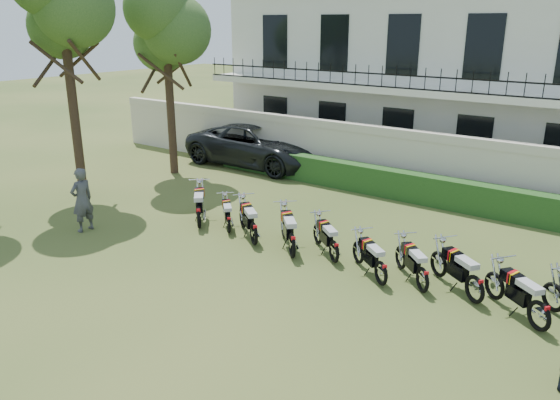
% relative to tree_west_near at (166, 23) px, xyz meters
% --- Properties ---
extents(ground, '(100.00, 100.00, 0.00)m').
position_rel_tree_west_near_xyz_m(ground, '(8.96, -5.00, -5.89)').
color(ground, '#384E1F').
rests_on(ground, ground).
extents(perimeter_wall, '(30.00, 0.35, 2.30)m').
position_rel_tree_west_near_xyz_m(perimeter_wall, '(8.96, 3.00, -4.72)').
color(perimeter_wall, beige).
rests_on(perimeter_wall, ground).
extents(hedge, '(18.00, 0.60, 1.00)m').
position_rel_tree_west_near_xyz_m(hedge, '(9.96, 2.20, -5.39)').
color(hedge, '#1C4518').
rests_on(hedge, ground).
extents(building, '(20.40, 9.60, 7.40)m').
position_rel_tree_west_near_xyz_m(building, '(8.96, 8.96, -2.18)').
color(building, silver).
rests_on(building, ground).
extents(tree_west_near, '(3.40, 3.20, 7.90)m').
position_rel_tree_west_near_xyz_m(tree_west_near, '(0.00, 0.00, 0.00)').
color(tree_west_near, '#473323').
rests_on(tree_west_near, ground).
extents(motorcycle_0, '(1.49, 1.65, 1.16)m').
position_rel_tree_west_near_xyz_m(motorcycle_0, '(5.27, -4.05, -5.35)').
color(motorcycle_0, black).
rests_on(motorcycle_0, ground).
extents(motorcycle_1, '(1.28, 1.25, 0.93)m').
position_rel_tree_west_near_xyz_m(motorcycle_1, '(6.25, -3.83, -5.46)').
color(motorcycle_1, black).
rests_on(motorcycle_1, ground).
extents(motorcycle_2, '(1.67, 1.33, 1.11)m').
position_rel_tree_west_near_xyz_m(motorcycle_2, '(7.41, -4.10, -5.38)').
color(motorcycle_2, black).
rests_on(motorcycle_2, ground).
extents(motorcycle_3, '(1.53, 1.58, 1.15)m').
position_rel_tree_west_near_xyz_m(motorcycle_3, '(8.75, -4.19, -5.36)').
color(motorcycle_3, black).
rests_on(motorcycle_3, ground).
extents(motorcycle_4, '(1.51, 1.24, 1.02)m').
position_rel_tree_west_near_xyz_m(motorcycle_4, '(9.80, -3.81, -5.42)').
color(motorcycle_4, black).
rests_on(motorcycle_4, ground).
extents(motorcycle_5, '(1.53, 1.20, 1.01)m').
position_rel_tree_west_near_xyz_m(motorcycle_5, '(11.33, -4.26, -5.42)').
color(motorcycle_5, black).
rests_on(motorcycle_5, ground).
extents(motorcycle_6, '(1.41, 1.36, 1.02)m').
position_rel_tree_west_near_xyz_m(motorcycle_6, '(12.26, -4.02, -5.42)').
color(motorcycle_6, black).
rests_on(motorcycle_6, ground).
extents(motorcycle_7, '(1.69, 1.27, 1.10)m').
position_rel_tree_west_near_xyz_m(motorcycle_7, '(13.38, -3.84, -5.38)').
color(motorcycle_7, black).
rests_on(motorcycle_7, ground).
extents(motorcycle_8, '(1.66, 1.29, 1.09)m').
position_rel_tree_west_near_xyz_m(motorcycle_8, '(14.78, -4.23, -5.38)').
color(motorcycle_8, black).
rests_on(motorcycle_8, ground).
extents(suv, '(6.44, 3.07, 1.77)m').
position_rel_tree_west_near_xyz_m(suv, '(2.04, 2.97, -5.00)').
color(suv, black).
rests_on(suv, ground).
extents(inspector, '(0.47, 0.71, 1.92)m').
position_rel_tree_west_near_xyz_m(inspector, '(2.62, -6.16, -4.93)').
color(inspector, '#525256').
rests_on(inspector, ground).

